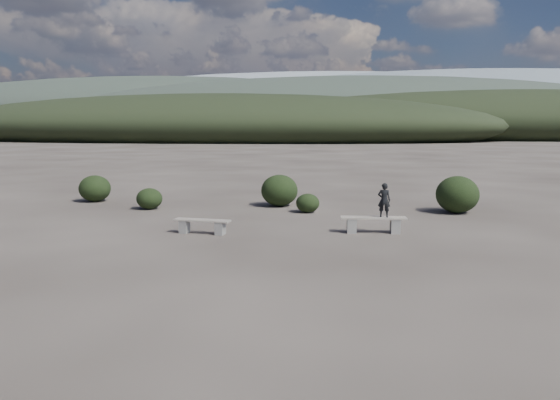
# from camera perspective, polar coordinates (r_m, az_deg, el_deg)

# --- Properties ---
(ground) EXTENTS (1200.00, 1200.00, 0.00)m
(ground) POSITION_cam_1_polar(r_m,az_deg,el_deg) (12.15, -4.13, -7.41)
(ground) COLOR #322C27
(ground) RESTS_ON ground
(bench_left) EXTENTS (1.72, 0.54, 0.42)m
(bench_left) POSITION_cam_1_polar(r_m,az_deg,el_deg) (16.22, -8.14, -2.61)
(bench_left) COLOR slate
(bench_left) RESTS_ON ground
(bench_right) EXTENTS (1.94, 0.53, 0.48)m
(bench_right) POSITION_cam_1_polar(r_m,az_deg,el_deg) (16.40, 9.73, -2.41)
(bench_right) COLOR slate
(bench_right) RESTS_ON ground
(seated_person) EXTENTS (0.40, 0.28, 1.02)m
(seated_person) POSITION_cam_1_polar(r_m,az_deg,el_deg) (16.32, 10.82, -0.01)
(seated_person) COLOR black
(seated_person) RESTS_ON bench_right
(shrub_a) EXTENTS (0.98, 0.98, 0.80)m
(shrub_a) POSITION_cam_1_polar(r_m,az_deg,el_deg) (21.21, -13.49, 0.14)
(shrub_a) COLOR black
(shrub_a) RESTS_ON ground
(shrub_b) EXTENTS (1.44, 1.44, 1.24)m
(shrub_b) POSITION_cam_1_polar(r_m,az_deg,el_deg) (21.35, -0.06, 1.01)
(shrub_b) COLOR black
(shrub_b) RESTS_ON ground
(shrub_c) EXTENTS (0.86, 0.86, 0.69)m
(shrub_c) POSITION_cam_1_polar(r_m,az_deg,el_deg) (19.88, 2.91, -0.32)
(shrub_c) COLOR black
(shrub_c) RESTS_ON ground
(shrub_d) EXTENTS (1.54, 1.54, 1.34)m
(shrub_d) POSITION_cam_1_polar(r_m,az_deg,el_deg) (20.74, 18.04, 0.55)
(shrub_d) COLOR black
(shrub_d) RESTS_ON ground
(shrub_e) EXTENTS (1.25, 1.25, 1.05)m
(shrub_e) POSITION_cam_1_polar(r_m,az_deg,el_deg) (20.72, 18.01, 0.13)
(shrub_e) COLOR black
(shrub_e) RESTS_ON ground
(shrub_f) EXTENTS (1.29, 1.29, 1.09)m
(shrub_f) POSITION_cam_1_polar(r_m,az_deg,el_deg) (23.87, -18.79, 1.15)
(shrub_f) COLOR black
(shrub_f) RESTS_ON ground
(mountain_ridges) EXTENTS (500.00, 400.00, 56.00)m
(mountain_ridges) POSITION_cam_1_polar(r_m,az_deg,el_deg) (350.75, 5.98, 9.24)
(mountain_ridges) COLOR black
(mountain_ridges) RESTS_ON ground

